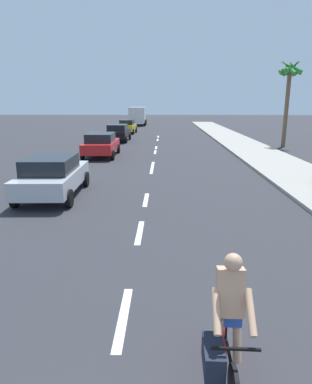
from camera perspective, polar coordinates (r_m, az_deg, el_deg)
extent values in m
plane|color=#2D2D33|center=(20.60, -0.49, 4.88)|extent=(160.00, 160.00, 0.00)
cube|color=#9E998E|center=(23.50, 17.87, 5.58)|extent=(3.60, 80.00, 0.14)
cube|color=white|center=(6.21, -5.52, -20.11)|extent=(0.16, 1.80, 0.01)
cube|color=white|center=(9.67, -2.75, -6.74)|extent=(0.16, 1.80, 0.01)
cube|color=white|center=(12.80, -1.69, -1.29)|extent=(0.16, 1.80, 0.01)
cube|color=white|center=(18.31, -0.73, 3.64)|extent=(0.16, 1.80, 0.01)
cube|color=white|center=(20.06, -0.54, 4.62)|extent=(0.16, 1.80, 0.01)
cube|color=white|center=(25.14, -0.13, 6.70)|extent=(0.16, 1.80, 0.01)
cube|color=white|center=(27.61, 0.01, 7.43)|extent=(0.16, 1.80, 0.01)
cube|color=white|center=(33.44, 0.27, 8.72)|extent=(0.16, 1.80, 0.01)
cube|color=white|center=(36.61, 0.37, 9.25)|extent=(0.16, 1.80, 0.01)
cylinder|color=red|center=(5.38, 10.97, -22.30)|extent=(0.07, 0.66, 0.66)
cube|color=black|center=(4.86, 11.95, -24.32)|extent=(0.07, 0.95, 0.04)
cylinder|color=black|center=(4.88, 11.73, -20.58)|extent=(0.03, 0.03, 0.48)
cube|color=black|center=(4.29, 13.18, -24.20)|extent=(0.56, 0.05, 0.03)
cube|color=tan|center=(4.48, 12.34, -16.00)|extent=(0.35, 0.33, 0.63)
sphere|color=tan|center=(4.23, 12.79, -11.40)|extent=(0.22, 0.22, 0.22)
cube|color=#2D51B7|center=(4.70, 12.01, -19.14)|extent=(0.33, 0.23, 0.28)
cube|color=black|center=(4.53, 9.58, -25.54)|extent=(0.26, 0.53, 0.32)
cylinder|color=tan|center=(4.86, 13.40, -22.56)|extent=(0.12, 0.32, 0.62)
cylinder|color=tan|center=(4.83, 10.36, -22.69)|extent=(0.12, 0.20, 0.63)
cylinder|color=tan|center=(4.36, 15.56, -18.79)|extent=(0.11, 0.49, 0.41)
cylinder|color=tan|center=(4.29, 10.03, -19.00)|extent=(0.11, 0.49, 0.41)
cube|color=#B7BABF|center=(13.78, -16.77, 2.18)|extent=(2.05, 4.57, 0.64)
cube|color=black|center=(13.45, -17.22, 4.47)|extent=(1.74, 2.40, 0.56)
cylinder|color=black|center=(15.56, -18.49, 2.05)|extent=(0.20, 0.65, 0.64)
cylinder|color=black|center=(15.08, -11.63, 2.13)|extent=(0.20, 0.65, 0.64)
cylinder|color=black|center=(12.77, -22.59, -1.02)|extent=(0.20, 0.65, 0.64)
cylinder|color=black|center=(12.18, -14.32, -1.04)|extent=(0.20, 0.65, 0.64)
cube|color=red|center=(23.40, -9.13, 7.60)|extent=(1.98, 4.60, 0.64)
cube|color=black|center=(23.11, -9.28, 9.00)|extent=(1.72, 2.40, 0.56)
cylinder|color=black|center=(25.14, -10.68, 7.17)|extent=(0.19, 0.64, 0.64)
cylinder|color=black|center=(24.83, -6.29, 7.24)|extent=(0.19, 0.64, 0.64)
cylinder|color=black|center=(22.13, -12.22, 6.08)|extent=(0.19, 0.64, 0.64)
cylinder|color=black|center=(21.78, -7.26, 6.16)|extent=(0.19, 0.64, 0.64)
cube|color=black|center=(32.36, -6.37, 9.65)|extent=(1.91, 4.43, 0.64)
cube|color=black|center=(32.09, -6.46, 10.68)|extent=(1.66, 2.31, 0.56)
cylinder|color=black|center=(34.01, -7.54, 9.23)|extent=(0.19, 0.64, 0.64)
cylinder|color=black|center=(33.74, -4.40, 9.27)|extent=(0.19, 0.64, 0.64)
cylinder|color=black|center=(31.08, -8.47, 8.68)|extent=(0.19, 0.64, 0.64)
cylinder|color=black|center=(30.79, -5.05, 8.73)|extent=(0.19, 0.64, 0.64)
cube|color=gold|center=(40.65, -4.80, 10.72)|extent=(1.85, 4.07, 0.64)
cube|color=black|center=(40.42, -4.86, 11.55)|extent=(1.57, 2.14, 0.56)
cylinder|color=black|center=(42.15, -5.66, 10.34)|extent=(0.21, 0.65, 0.64)
cylinder|color=black|center=(41.91, -3.35, 10.36)|extent=(0.21, 0.65, 0.64)
cylinder|color=black|center=(39.48, -6.31, 10.03)|extent=(0.21, 0.65, 0.64)
cylinder|color=black|center=(39.22, -3.85, 10.05)|extent=(0.21, 0.65, 0.64)
cube|color=beige|center=(56.95, -2.97, 12.42)|extent=(2.43, 2.38, 1.40)
cube|color=silver|center=(53.95, -3.18, 12.77)|extent=(2.46, 4.20, 2.30)
cylinder|color=black|center=(56.95, -4.20, 11.65)|extent=(0.29, 0.90, 0.90)
cylinder|color=black|center=(56.80, -1.74, 11.67)|extent=(0.29, 0.90, 0.90)
cylinder|color=black|center=(53.07, -4.55, 11.41)|extent=(0.29, 0.90, 0.90)
cylinder|color=black|center=(52.91, -1.91, 11.44)|extent=(0.29, 0.90, 0.90)
cylinder|color=brown|center=(29.90, 21.00, 13.12)|extent=(0.32, 0.32, 6.32)
cone|color=#2D8433|center=(30.13, 22.00, 18.79)|extent=(0.65, 1.89, 1.30)
cone|color=#2D8433|center=(30.23, 21.79, 18.79)|extent=(1.38, 1.59, 1.40)
cone|color=#2D8433|center=(30.25, 21.38, 18.83)|extent=(1.61, 0.50, 1.14)
cone|color=#2D8433|center=(30.07, 21.07, 18.88)|extent=(1.05, 1.50, 1.20)
cone|color=#2D8433|center=(29.81, 21.27, 18.91)|extent=(1.20, 1.54, 1.61)
cone|color=#2D8433|center=(29.77, 21.65, 18.88)|extent=(1.89, 0.74, 1.28)
cone|color=#2D8433|center=(29.87, 21.97, 18.84)|extent=(1.48, 1.33, 1.19)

